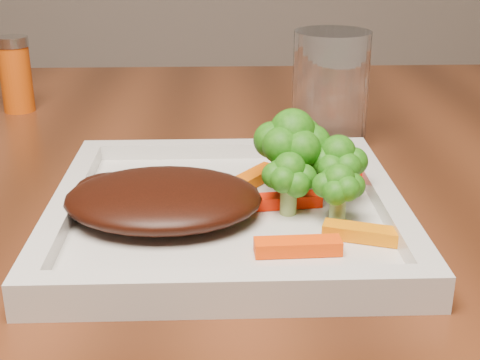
{
  "coord_description": "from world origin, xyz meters",
  "views": [
    {
      "loc": [
        0.27,
        -0.56,
        0.98
      ],
      "look_at": [
        0.29,
        -0.08,
        0.79
      ],
      "focal_mm": 50.0,
      "sensor_mm": 36.0,
      "label": 1
    }
  ],
  "objects_px": {
    "plate": "(227,216)",
    "drinking_glass": "(330,90)",
    "spice_shaker": "(16,74)",
    "steak": "(163,199)"
  },
  "relations": [
    {
      "from": "plate",
      "to": "drinking_glass",
      "type": "relative_size",
      "value": 2.25
    },
    {
      "from": "plate",
      "to": "spice_shaker",
      "type": "height_order",
      "value": "spice_shaker"
    },
    {
      "from": "steak",
      "to": "drinking_glass",
      "type": "xyz_separation_m",
      "value": [
        0.16,
        0.2,
        0.03
      ]
    },
    {
      "from": "steak",
      "to": "spice_shaker",
      "type": "height_order",
      "value": "spice_shaker"
    },
    {
      "from": "plate",
      "to": "spice_shaker",
      "type": "bearing_deg",
      "value": 127.07
    },
    {
      "from": "plate",
      "to": "steak",
      "type": "relative_size",
      "value": 1.79
    },
    {
      "from": "spice_shaker",
      "to": "drinking_glass",
      "type": "bearing_deg",
      "value": -21.9
    },
    {
      "from": "plate",
      "to": "drinking_glass",
      "type": "xyz_separation_m",
      "value": [
        0.11,
        0.19,
        0.05
      ]
    },
    {
      "from": "steak",
      "to": "spice_shaker",
      "type": "relative_size",
      "value": 1.64
    },
    {
      "from": "spice_shaker",
      "to": "drinking_glass",
      "type": "relative_size",
      "value": 0.77
    }
  ]
}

